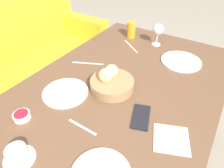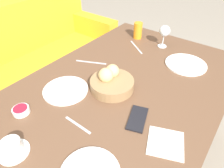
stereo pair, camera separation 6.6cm
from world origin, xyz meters
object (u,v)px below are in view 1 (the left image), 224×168
(coffee_cup, at_px, (18,155))
(spoon_coffee, at_px, (82,127))
(bread_basket, at_px, (111,82))
(fork_silver, at_px, (131,46))
(plate_near_right, at_px, (181,61))
(knife_silver, at_px, (88,63))
(cell_phone, at_px, (141,117))
(wine_glass, at_px, (158,30))
(napkin, at_px, (171,139))
(plate_far_center, at_px, (65,92))
(couch, at_px, (21,77))
(juice_glass, at_px, (131,30))
(jam_bowl_berry, at_px, (22,116))

(coffee_cup, distance_m, spoon_coffee, 0.26)
(bread_basket, bearing_deg, fork_silver, 15.85)
(plate_near_right, bearing_deg, knife_silver, 124.32)
(plate_near_right, height_order, cell_phone, plate_near_right)
(bread_basket, height_order, fork_silver, bread_basket)
(spoon_coffee, xyz_separation_m, cell_phone, (0.19, -0.19, 0.00))
(wine_glass, bearing_deg, napkin, -153.06)
(plate_near_right, relative_size, plate_far_center, 1.07)
(couch, bearing_deg, wine_glass, -63.35)
(couch, relative_size, bread_basket, 7.41)
(plate_near_right, bearing_deg, napkin, -166.18)
(juice_glass, height_order, coffee_cup, juice_glass)
(jam_bowl_berry, bearing_deg, knife_silver, 3.65)
(wine_glass, bearing_deg, juice_glass, 86.94)
(juice_glass, distance_m, fork_silver, 0.16)
(wine_glass, bearing_deg, plate_far_center, 166.31)
(knife_silver, xyz_separation_m, cell_phone, (-0.23, -0.49, 0.00))
(jam_bowl_berry, bearing_deg, couch, 59.17)
(coffee_cup, xyz_separation_m, napkin, (0.39, -0.45, -0.03))
(wine_glass, bearing_deg, cell_phone, -162.55)
(jam_bowl_berry, height_order, spoon_coffee, jam_bowl_berry)
(wine_glass, bearing_deg, spoon_coffee, -177.98)
(plate_far_center, xyz_separation_m, cell_phone, (0.06, -0.41, -0.00))
(couch, distance_m, cell_phone, 1.32)
(juice_glass, relative_size, cell_phone, 0.73)
(plate_far_center, relative_size, spoon_coffee, 1.57)
(plate_far_center, distance_m, wine_glass, 0.79)
(plate_near_right, height_order, napkin, plate_near_right)
(juice_glass, relative_size, knife_silver, 0.65)
(plate_far_center, bearing_deg, napkin, -88.19)
(cell_phone, bearing_deg, napkin, -104.88)
(couch, bearing_deg, napkin, -99.13)
(plate_near_right, xyz_separation_m, jam_bowl_berry, (-0.86, 0.46, 0.01))
(fork_silver, xyz_separation_m, spoon_coffee, (-0.77, -0.17, 0.00))
(couch, relative_size, coffee_cup, 14.59)
(couch, xyz_separation_m, coffee_cup, (-0.62, -0.96, 0.41))
(juice_glass, distance_m, wine_glass, 0.22)
(couch, xyz_separation_m, plate_far_center, (-0.24, -0.84, 0.39))
(coffee_cup, relative_size, knife_silver, 0.63)
(bread_basket, bearing_deg, juice_glass, 18.82)
(spoon_coffee, bearing_deg, fork_silver, 12.81)
(juice_glass, relative_size, coffee_cup, 1.03)
(bread_basket, relative_size, jam_bowl_berry, 3.00)
(couch, height_order, juice_glass, couch)
(bread_basket, height_order, wine_glass, wine_glass)
(plate_far_center, height_order, fork_silver, plate_far_center)
(wine_glass, xyz_separation_m, spoon_coffee, (-0.89, -0.03, -0.11))
(knife_silver, distance_m, cell_phone, 0.54)
(plate_far_center, height_order, juice_glass, juice_glass)
(plate_near_right, distance_m, cell_phone, 0.57)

